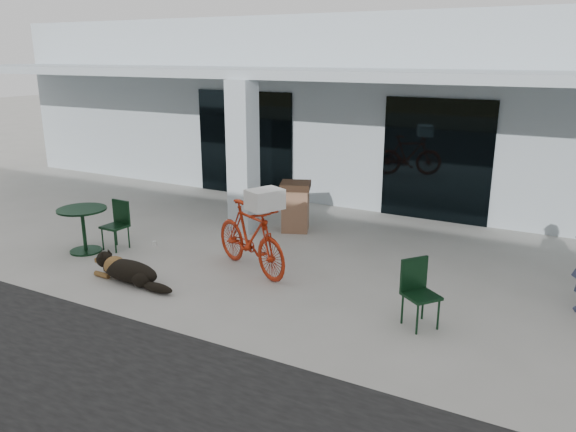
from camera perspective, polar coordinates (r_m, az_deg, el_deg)
The scene contains 14 objects.
ground at distance 9.40m, azimuth -4.35°, elevation -6.47°, with size 80.00×80.00×0.00m, color #AEABA4.
building at distance 16.51m, azimuth 11.97°, elevation 11.11°, with size 22.00×7.00×4.50m, color #B2C2CA.
storefront_glass_left at distance 14.77m, azimuth -4.44°, elevation 7.33°, with size 2.80×0.06×2.70m, color black.
storefront_glass_right at distance 12.79m, azimuth 14.82°, elevation 5.46°, with size 2.40×0.06×2.70m, color black.
column at distance 11.60m, azimuth -4.59°, elevation 5.95°, with size 0.50×0.50×3.12m, color #B2C2CA.
overhang at distance 11.86m, azimuth 5.07°, elevation 14.18°, with size 22.00×2.80×0.18m, color #B2C2CA.
bicycle at distance 9.58m, azimuth -3.85°, elevation -2.18°, with size 0.56×2.00×1.20m, color #A8260D.
laundry_basket at distance 9.00m, azimuth -2.38°, elevation 1.70°, with size 0.55×0.41×0.32m, color white.
dog at distance 9.54m, azimuth -15.81°, elevation -5.31°, with size 1.30×0.43×0.43m, color black, non-canonical shape.
cup_near_dog at distance 11.28m, azimuth -13.41°, elevation -2.72°, with size 0.07×0.07×0.09m, color white.
cafe_table_near at distance 11.20m, azimuth -20.03°, elevation -1.37°, with size 0.90×0.90×0.85m, color #11321B, non-canonical shape.
cafe_chair_near at distance 11.15m, azimuth -17.20°, elevation -0.96°, with size 0.42×0.46×0.93m, color #11321B, non-canonical shape.
cafe_chair_far_a at distance 7.88m, azimuth 13.39°, elevation -7.80°, with size 0.42×0.47×0.94m, color #11321B, non-canonical shape.
trash_receptacle at distance 11.78m, azimuth 0.76°, elevation 0.97°, with size 0.61×0.61×1.04m, color brown, non-canonical shape.
Camera 1 is at (4.76, -7.25, 3.61)m, focal length 35.00 mm.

